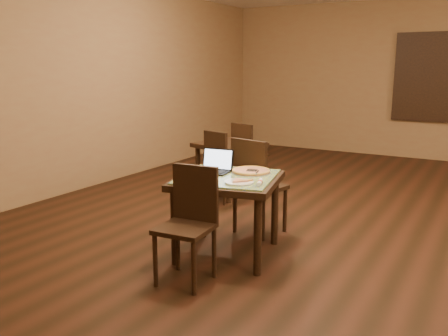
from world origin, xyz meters
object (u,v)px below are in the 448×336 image
Objects in this scene: tiled_table at (228,187)px; laptop at (215,166)px; chair_main_far at (255,181)px; pizza_pan at (251,172)px; other_table_b at (229,152)px; other_table_b_chair_near at (210,164)px; other_table_b_chair_far at (246,151)px; chair_main_near at (190,217)px.

laptop is at bearing 140.04° from tiled_table.
laptop is at bearing 82.87° from chair_main_far.
pizza_pan is at bearing 16.83° from laptop.
other_table_b is 1.02× the size of other_table_b_chair_near.
other_table_b_chair_far is (-0.02, 0.55, -0.07)m from other_table_b.
other_table_b is 0.55m from other_table_b_chair_far.
laptop is (-0.18, -0.51, 0.24)m from chair_main_far.
other_table_b_chair_near reaches higher than other_table_b.
tiled_table is 2.16m from other_table_b.
chair_main_far is at bearing 85.56° from chair_main_near.
chair_main_near is 1.02× the size of other_table_b_chair_far.
chair_main_near is 0.89m from pizza_pan.
chair_main_near is (-0.01, -0.62, -0.12)m from tiled_table.
chair_main_far is at bearing -34.96° from other_table_b.
tiled_table is 1.69m from other_table_b_chair_near.
chair_main_far is (-0.01, 1.23, 0.04)m from chair_main_near.
tiled_table is at bearing -44.88° from other_table_b.
pizza_pan is at bearing -38.57° from other_table_b.
chair_main_near is 2.71m from other_table_b.
chair_main_near is 2.49× the size of pizza_pan.
chair_main_near is 2.83× the size of laptop.
laptop reaches higher than other_table_b.
other_table_b_chair_near is (-1.15, 1.09, -0.24)m from pizza_pan.
other_table_b_chair_far reaches higher than other_table_b.
other_table_b is (-0.85, 1.78, -0.22)m from laptop.
tiled_table is at bearing 84.32° from chair_main_near.
other_table_b_chair_near reaches higher than pizza_pan.
chair_main_far is 3.05× the size of laptop.
laptop is 0.88× the size of pizza_pan.
laptop is 0.35m from pizza_pan.
tiled_table is at bearing -116.57° from pizza_pan.
chair_main_near reaches higher than other_table_b.
laptop reaches higher than other_table_b_chair_far.
other_table_b_chair_near is at bearing 108.20° from other_table_b_chair_far.
other_table_b is at bearing -38.48° from chair_main_far.
other_table_b_chair_near is (-1.03, 1.33, -0.13)m from tiled_table.
laptop is 1.51m from other_table_b_chair_near.
chair_main_near is at bearing 125.19° from other_table_b_chair_far.
laptop is 1.99m from other_table_b.
other_table_b_chair_far reaches higher than tiled_table.
other_table_b_chair_far is (-0.04, 1.10, 0.00)m from other_table_b_chair_near.
laptop reaches higher than other_table_b_chair_near.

